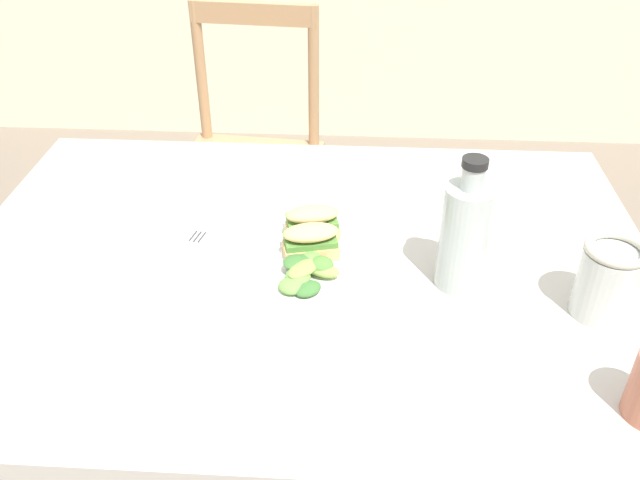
{
  "coord_description": "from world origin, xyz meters",
  "views": [
    {
      "loc": [
        0.01,
        -0.79,
        1.38
      ],
      "look_at": [
        -0.04,
        0.12,
        0.76
      ],
      "focal_mm": 37.86,
      "sensor_mm": 36.0,
      "label": 1
    }
  ],
  "objects_px": {
    "bottle_cold_brew": "(464,240)",
    "mason_jar_iced_tea": "(607,283)",
    "plate_lunch": "(318,262)",
    "sandwich_half_front": "(311,240)",
    "chair_wooden_far": "(250,161)",
    "fork_on_napkin": "(182,257)",
    "sandwich_half_back": "(312,222)",
    "dining_table": "(306,325)"
  },
  "relations": [
    {
      "from": "chair_wooden_far",
      "to": "mason_jar_iced_tea",
      "type": "height_order",
      "value": "chair_wooden_far"
    },
    {
      "from": "sandwich_half_back",
      "to": "fork_on_napkin",
      "type": "height_order",
      "value": "sandwich_half_back"
    },
    {
      "from": "dining_table",
      "to": "chair_wooden_far",
      "type": "relative_size",
      "value": 1.29
    },
    {
      "from": "chair_wooden_far",
      "to": "plate_lunch",
      "type": "xyz_separation_m",
      "value": [
        0.26,
        -0.9,
        0.3
      ]
    },
    {
      "from": "chair_wooden_far",
      "to": "fork_on_napkin",
      "type": "height_order",
      "value": "chair_wooden_far"
    },
    {
      "from": "mason_jar_iced_tea",
      "to": "sandwich_half_back",
      "type": "bearing_deg",
      "value": 159.75
    },
    {
      "from": "sandwich_half_back",
      "to": "fork_on_napkin",
      "type": "distance_m",
      "value": 0.22
    },
    {
      "from": "mason_jar_iced_tea",
      "to": "fork_on_napkin",
      "type": "bearing_deg",
      "value": 171.91
    },
    {
      "from": "plate_lunch",
      "to": "fork_on_napkin",
      "type": "xyz_separation_m",
      "value": [
        -0.22,
        -0.0,
        0.0
      ]
    },
    {
      "from": "sandwich_half_back",
      "to": "mason_jar_iced_tea",
      "type": "bearing_deg",
      "value": -20.25
    },
    {
      "from": "plate_lunch",
      "to": "sandwich_half_front",
      "type": "xyz_separation_m",
      "value": [
        -0.01,
        0.01,
        0.03
      ]
    },
    {
      "from": "mason_jar_iced_tea",
      "to": "plate_lunch",
      "type": "bearing_deg",
      "value": 167.49
    },
    {
      "from": "plate_lunch",
      "to": "bottle_cold_brew",
      "type": "xyz_separation_m",
      "value": [
        0.22,
        -0.03,
        0.07
      ]
    },
    {
      "from": "chair_wooden_far",
      "to": "mason_jar_iced_tea",
      "type": "relative_size",
      "value": 7.42
    },
    {
      "from": "dining_table",
      "to": "plate_lunch",
      "type": "height_order",
      "value": "plate_lunch"
    },
    {
      "from": "dining_table",
      "to": "sandwich_half_back",
      "type": "distance_m",
      "value": 0.18
    },
    {
      "from": "chair_wooden_far",
      "to": "fork_on_napkin",
      "type": "bearing_deg",
      "value": -87.32
    },
    {
      "from": "plate_lunch",
      "to": "sandwich_half_front",
      "type": "relative_size",
      "value": 2.59
    },
    {
      "from": "dining_table",
      "to": "sandwich_half_back",
      "type": "relative_size",
      "value": 11.78
    },
    {
      "from": "dining_table",
      "to": "fork_on_napkin",
      "type": "relative_size",
      "value": 6.09
    },
    {
      "from": "fork_on_napkin",
      "to": "bottle_cold_brew",
      "type": "distance_m",
      "value": 0.44
    },
    {
      "from": "plate_lunch",
      "to": "sandwich_half_front",
      "type": "height_order",
      "value": "sandwich_half_front"
    },
    {
      "from": "bottle_cold_brew",
      "to": "mason_jar_iced_tea",
      "type": "relative_size",
      "value": 1.81
    },
    {
      "from": "fork_on_napkin",
      "to": "sandwich_half_front",
      "type": "bearing_deg",
      "value": 3.57
    },
    {
      "from": "sandwich_half_front",
      "to": "bottle_cold_brew",
      "type": "xyz_separation_m",
      "value": [
        0.23,
        -0.04,
        0.04
      ]
    },
    {
      "from": "sandwich_half_back",
      "to": "chair_wooden_far",
      "type": "bearing_deg",
      "value": 106.48
    },
    {
      "from": "plate_lunch",
      "to": "fork_on_napkin",
      "type": "relative_size",
      "value": 1.34
    },
    {
      "from": "dining_table",
      "to": "plate_lunch",
      "type": "bearing_deg",
      "value": -27.77
    },
    {
      "from": "sandwich_half_front",
      "to": "fork_on_napkin",
      "type": "bearing_deg",
      "value": -176.43
    },
    {
      "from": "plate_lunch",
      "to": "mason_jar_iced_tea",
      "type": "height_order",
      "value": "mason_jar_iced_tea"
    },
    {
      "from": "plate_lunch",
      "to": "sandwich_half_back",
      "type": "distance_m",
      "value": 0.07
    },
    {
      "from": "dining_table",
      "to": "mason_jar_iced_tea",
      "type": "xyz_separation_m",
      "value": [
        0.43,
        -0.1,
        0.19
      ]
    },
    {
      "from": "chair_wooden_far",
      "to": "sandwich_half_front",
      "type": "bearing_deg",
      "value": -74.42
    },
    {
      "from": "bottle_cold_brew",
      "to": "mason_jar_iced_tea",
      "type": "distance_m",
      "value": 0.2
    },
    {
      "from": "sandwich_half_back",
      "to": "plate_lunch",
      "type": "bearing_deg",
      "value": -78.0
    },
    {
      "from": "sandwich_half_front",
      "to": "sandwich_half_back",
      "type": "height_order",
      "value": "same"
    },
    {
      "from": "plate_lunch",
      "to": "chair_wooden_far",
      "type": "bearing_deg",
      "value": 106.16
    },
    {
      "from": "sandwich_half_back",
      "to": "fork_on_napkin",
      "type": "relative_size",
      "value": 0.52
    },
    {
      "from": "plate_lunch",
      "to": "sandwich_half_front",
      "type": "distance_m",
      "value": 0.04
    },
    {
      "from": "fork_on_napkin",
      "to": "bottle_cold_brew",
      "type": "xyz_separation_m",
      "value": [
        0.43,
        -0.03,
        0.07
      ]
    },
    {
      "from": "chair_wooden_far",
      "to": "fork_on_napkin",
      "type": "relative_size",
      "value": 4.71
    },
    {
      "from": "bottle_cold_brew",
      "to": "mason_jar_iced_tea",
      "type": "height_order",
      "value": "bottle_cold_brew"
    }
  ]
}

